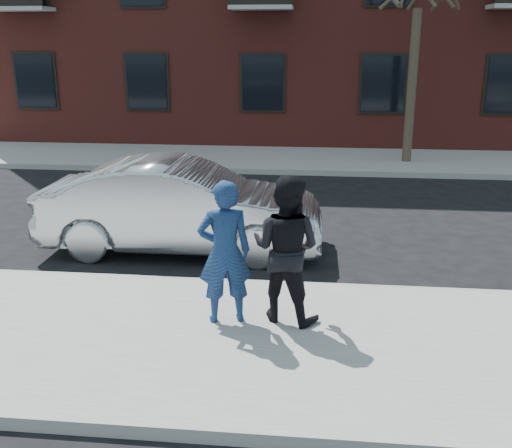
# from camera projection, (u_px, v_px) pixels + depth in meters

# --- Properties ---
(ground) EXTENTS (100.00, 100.00, 0.00)m
(ground) POSITION_uv_depth(u_px,v_px,m) (157.00, 336.00, 7.50)
(ground) COLOR black
(ground) RESTS_ON ground
(near_sidewalk) EXTENTS (50.00, 3.50, 0.15)m
(near_sidewalk) POSITION_uv_depth(u_px,v_px,m) (151.00, 341.00, 7.24)
(near_sidewalk) COLOR gray
(near_sidewalk) RESTS_ON ground
(near_curb) EXTENTS (50.00, 0.10, 0.15)m
(near_curb) POSITION_uv_depth(u_px,v_px,m) (184.00, 283.00, 8.95)
(near_curb) COLOR #999691
(near_curb) RESTS_ON ground
(far_sidewalk) EXTENTS (50.00, 3.50, 0.15)m
(far_sidewalk) POSITION_uv_depth(u_px,v_px,m) (254.00, 159.00, 18.16)
(far_sidewalk) COLOR gray
(far_sidewalk) RESTS_ON ground
(far_curb) EXTENTS (50.00, 0.10, 0.15)m
(far_curb) POSITION_uv_depth(u_px,v_px,m) (247.00, 171.00, 16.45)
(far_curb) COLOR #999691
(far_curb) RESTS_ON ground
(silver_sedan) EXTENTS (4.82, 1.73, 1.58)m
(silver_sedan) POSITION_uv_depth(u_px,v_px,m) (182.00, 207.00, 10.32)
(silver_sedan) COLOR #B7BABF
(silver_sedan) RESTS_ON ground
(man_hoodie) EXTENTS (0.76, 0.60, 1.82)m
(man_hoodie) POSITION_uv_depth(u_px,v_px,m) (225.00, 252.00, 7.34)
(man_hoodie) COLOR navy
(man_hoodie) RESTS_ON near_sidewalk
(man_peacoat) EXTENTS (1.09, 0.97, 1.87)m
(man_peacoat) POSITION_uv_depth(u_px,v_px,m) (286.00, 249.00, 7.40)
(man_peacoat) COLOR black
(man_peacoat) RESTS_ON near_sidewalk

